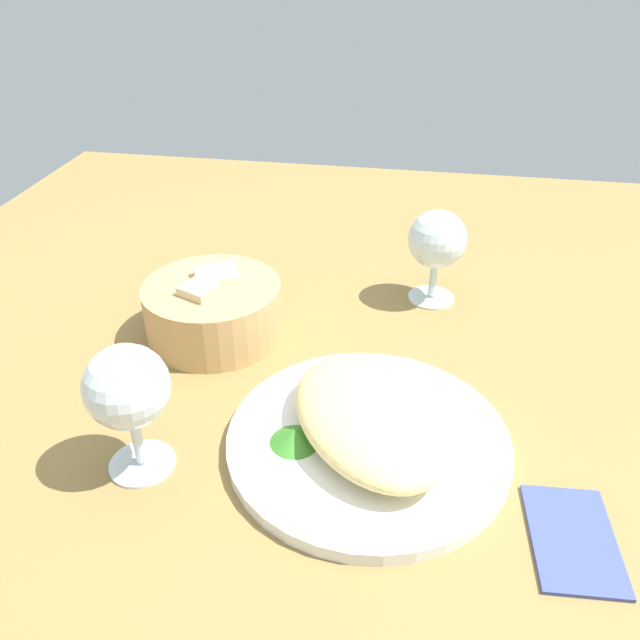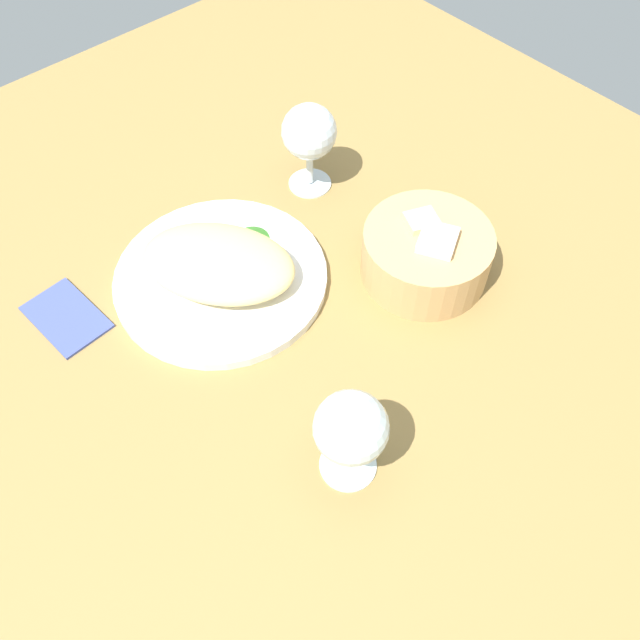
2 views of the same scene
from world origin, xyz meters
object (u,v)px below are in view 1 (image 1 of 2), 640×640
Objects in this scene: wine_glass_far at (128,391)px; folded_napkin at (573,537)px; plate at (368,441)px; wine_glass_near at (437,243)px; bread_basket at (213,309)px.

folded_napkin is (-2.07, -39.18, -8.61)cm from wine_glass_far.
plate is 31.43cm from wine_glass_near.
bread_basket is 1.24× the size of wine_glass_far.
bread_basket is at bearing 53.89° from folded_napkin.
plate is at bearing -73.57° from wine_glass_far.
folded_napkin is (-8.25, -18.22, -0.30)cm from plate.
plate is 2.08× the size of wine_glass_far.
bread_basket is at bearing 116.95° from wine_glass_near.
wine_glass_far is at bearing 143.91° from wine_glass_near.
plate is at bearing -128.42° from bread_basket.
wine_glass_near is at bearing -10.22° from plate.
wine_glass_near is 0.95× the size of wine_glass_far.
wine_glass_near reaches higher than folded_napkin.
plate reaches higher than folded_napkin.
bread_basket is 29.91cm from wine_glass_near.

